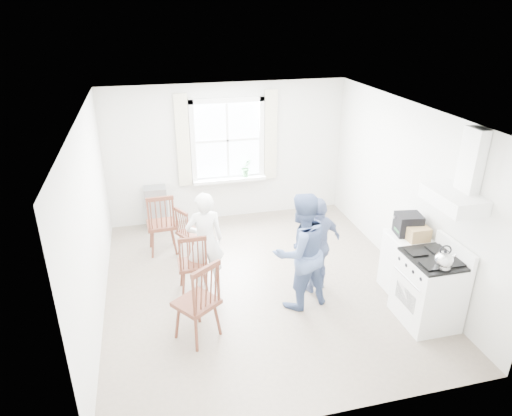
# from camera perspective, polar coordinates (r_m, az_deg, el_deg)

# --- Properties ---
(room_shell) EXTENTS (4.62, 5.12, 2.64)m
(room_shell) POSITION_cam_1_polar(r_m,az_deg,el_deg) (6.35, 0.57, 0.40)
(room_shell) COLOR gray
(room_shell) RESTS_ON ground
(window_assembly) EXTENTS (1.88, 0.24, 1.70)m
(window_assembly) POSITION_cam_1_polar(r_m,az_deg,el_deg) (8.55, -3.54, 7.82)
(window_assembly) COLOR white
(window_assembly) RESTS_ON room_shell
(range_hood) EXTENTS (0.45, 0.76, 0.94)m
(range_hood) POSITION_cam_1_polar(r_m,az_deg,el_deg) (5.88, 24.09, 2.53)
(range_hood) COLOR white
(range_hood) RESTS_ON room_shell
(shelf_unit) EXTENTS (0.40, 0.30, 0.80)m
(shelf_unit) POSITION_cam_1_polar(r_m,az_deg,el_deg) (8.68, -12.34, 0.07)
(shelf_unit) COLOR gray
(shelf_unit) RESTS_ON ground
(gas_stove) EXTENTS (0.68, 0.76, 1.12)m
(gas_stove) POSITION_cam_1_polar(r_m,az_deg,el_deg) (6.40, 20.79, -9.43)
(gas_stove) COLOR white
(gas_stove) RESTS_ON ground
(kettle) EXTENTS (0.22, 0.22, 0.31)m
(kettle) POSITION_cam_1_polar(r_m,az_deg,el_deg) (5.93, 22.42, -6.08)
(kettle) COLOR silver
(kettle) RESTS_ON gas_stove
(low_cabinet) EXTENTS (0.50, 0.55, 0.90)m
(low_cabinet) POSITION_cam_1_polar(r_m,az_deg,el_deg) (6.94, 18.09, -6.58)
(low_cabinet) COLOR white
(low_cabinet) RESTS_ON ground
(stereo_stack) EXTENTS (0.38, 0.35, 0.30)m
(stereo_stack) POSITION_cam_1_polar(r_m,az_deg,el_deg) (6.70, 18.49, -1.95)
(stereo_stack) COLOR black
(stereo_stack) RESTS_ON low_cabinet
(cardboard_box) EXTENTS (0.30, 0.21, 0.19)m
(cardboard_box) POSITION_cam_1_polar(r_m,az_deg,el_deg) (6.60, 19.58, -3.06)
(cardboard_box) COLOR #9F7E4D
(cardboard_box) RESTS_ON low_cabinet
(windsor_chair_a) EXTENTS (0.48, 0.47, 1.09)m
(windsor_chair_a) POSITION_cam_1_polar(r_m,az_deg,el_deg) (7.59, -11.78, -1.28)
(windsor_chair_a) COLOR #4C2418
(windsor_chair_a) RESTS_ON ground
(windsor_chair_b) EXTENTS (0.42, 0.41, 0.98)m
(windsor_chair_b) POSITION_cam_1_polar(r_m,az_deg,el_deg) (6.48, -7.89, -6.30)
(windsor_chair_b) COLOR #4C2418
(windsor_chair_b) RESTS_ON ground
(windsor_chair_c) EXTENTS (0.65, 0.64, 1.11)m
(windsor_chair_c) POSITION_cam_1_polar(r_m,az_deg,el_deg) (5.59, -6.70, -10.71)
(windsor_chair_c) COLOR #4C2418
(windsor_chair_c) RESTS_ON ground
(person_left) EXTENTS (0.57, 0.57, 1.50)m
(person_left) POSITION_cam_1_polar(r_m,az_deg,el_deg) (6.60, -6.40, -4.12)
(person_left) COLOR white
(person_left) RESTS_ON ground
(person_mid) EXTENTS (0.98, 0.98, 1.67)m
(person_mid) POSITION_cam_1_polar(r_m,az_deg,el_deg) (6.15, 5.59, -5.43)
(person_mid) COLOR #4D6290
(person_mid) RESTS_ON ground
(person_right) EXTENTS (1.11, 1.11, 1.44)m
(person_right) POSITION_cam_1_polar(r_m,az_deg,el_deg) (6.57, 7.70, -4.61)
(person_right) COLOR navy
(person_right) RESTS_ON ground
(potted_plant) EXTENTS (0.22, 0.22, 0.35)m
(potted_plant) POSITION_cam_1_polar(r_m,az_deg,el_deg) (8.66, -1.21, 5.06)
(potted_plant) COLOR #316F38
(potted_plant) RESTS_ON window_assembly
(windsor_chair_d) EXTENTS (0.49, 0.50, 0.88)m
(windsor_chair_d) POSITION_cam_1_polar(r_m,az_deg,el_deg) (7.50, -8.83, -2.45)
(windsor_chair_d) COLOR #4C2418
(windsor_chair_d) RESTS_ON ground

